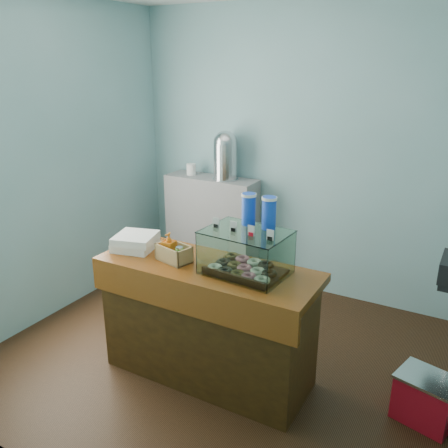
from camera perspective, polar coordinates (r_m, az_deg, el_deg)
The scene contains 9 objects.
ground at distance 3.97m, azimuth 0.05°, elevation -15.64°, with size 3.50×3.50×0.00m, color black.
room_shell at distance 3.30m, azimuth 0.52°, elevation 9.40°, with size 3.54×3.04×2.82m.
counter at distance 3.54m, azimuth -2.00°, elevation -11.57°, with size 1.60×0.60×0.90m.
back_shelf at distance 5.15m, azimuth -1.48°, elevation -0.34°, with size 1.00×0.32×1.10m, color gray.
display_case at distance 3.18m, azimuth 2.94°, elevation -2.97°, with size 0.58×0.44×0.52m.
condiment_crate at distance 3.41m, azimuth -6.19°, elevation -3.26°, with size 0.28×0.21×0.20m.
pastry_boxes at distance 3.66m, azimuth -10.61°, elevation -2.10°, with size 0.36×0.36×0.12m.
coffee_urn at distance 4.85m, azimuth 0.18°, elevation 8.40°, with size 0.27×0.27×0.50m.
red_cooler at distance 3.56m, azimuth 23.10°, elevation -18.76°, with size 0.43×0.37×0.33m.
Camera 1 is at (1.60, -2.84, 2.26)m, focal length 38.00 mm.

